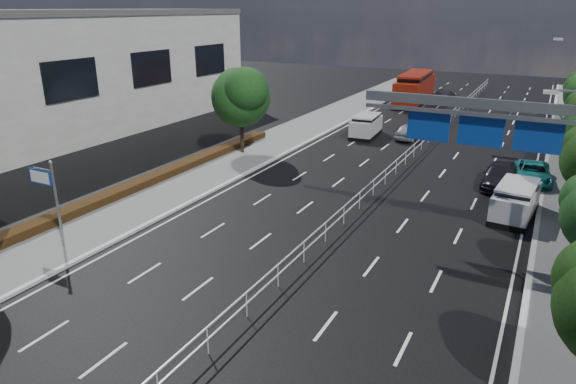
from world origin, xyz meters
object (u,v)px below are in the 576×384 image
at_px(white_minivan, 366,126).
at_px(silver_minivan, 516,201).
at_px(toilet_sign, 48,189).
at_px(near_car_dark, 445,96).
at_px(red_bus, 415,87).
at_px(parked_car_teal, 533,173).
at_px(near_car_silver, 409,131).
at_px(parked_car_dark, 500,176).
at_px(overhead_gantry, 498,127).

bearing_deg(white_minivan, silver_minivan, -50.07).
xyz_separation_m(toilet_sign, near_car_dark, (8.17, 48.49, -2.24)).
xyz_separation_m(white_minivan, red_bus, (-0.52, 18.65, 0.88)).
distance_m(toilet_sign, parked_car_teal, 28.32).
xyz_separation_m(near_car_silver, silver_minivan, (9.61, -14.62, 0.25)).
distance_m(white_minivan, silver_minivan, 19.04).
relative_size(near_car_silver, parked_car_dark, 0.82).
distance_m(white_minivan, near_car_silver, 3.71).
height_order(near_car_silver, silver_minivan, silver_minivan).
height_order(red_bus, near_car_dark, red_bus).
distance_m(red_bus, near_car_dark, 3.94).
bearing_deg(parked_car_teal, toilet_sign, -139.35).
relative_size(near_car_silver, silver_minivan, 0.84).
bearing_deg(parked_car_teal, white_minivan, 146.31).
height_order(near_car_dark, parked_car_dark, near_car_dark).
height_order(overhead_gantry, parked_car_teal, overhead_gantry).
bearing_deg(overhead_gantry, toilet_sign, -150.40).
distance_m(red_bus, near_car_silver, 18.27).
xyz_separation_m(overhead_gantry, red_bus, (-12.66, 36.33, -3.78)).
xyz_separation_m(red_bus, silver_minivan, (13.71, -32.39, -0.91)).
xyz_separation_m(white_minivan, near_car_silver, (3.59, 0.89, -0.28)).
height_order(white_minivan, near_car_silver, white_minivan).
bearing_deg(near_car_dark, red_bus, 37.07).
bearing_deg(red_bus, parked_car_teal, -64.09).
distance_m(toilet_sign, silver_minivan, 23.48).
relative_size(toilet_sign, near_car_silver, 1.12).
xyz_separation_m(red_bus, parked_car_dark, (12.42, -27.39, -1.14)).
height_order(white_minivan, parked_car_dark, white_minivan).
height_order(red_bus, silver_minivan, red_bus).
distance_m(toilet_sign, parked_car_dark, 25.90).
relative_size(white_minivan, near_car_silver, 1.17).
relative_size(white_minivan, silver_minivan, 0.98).
relative_size(near_car_dark, parked_car_teal, 0.91).
bearing_deg(overhead_gantry, parked_car_teal, 81.62).
height_order(overhead_gantry, red_bus, overhead_gantry).
distance_m(overhead_gantry, near_car_dark, 39.90).
bearing_deg(near_car_silver, parked_car_dark, 135.49).
relative_size(toilet_sign, red_bus, 0.37).
height_order(white_minivan, near_car_dark, white_minivan).
relative_size(white_minivan, near_car_dark, 1.06).
relative_size(overhead_gantry, red_bus, 0.87).
xyz_separation_m(near_car_silver, parked_car_teal, (10.12, -7.98, -0.01)).
bearing_deg(red_bus, near_car_dark, 30.77).
bearing_deg(overhead_gantry, near_car_silver, 114.74).
height_order(parked_car_teal, parked_car_dark, parked_car_dark).
bearing_deg(parked_car_dark, parked_car_teal, 42.46).
bearing_deg(parked_car_teal, near_car_silver, 135.40).
bearing_deg(silver_minivan, overhead_gantry, -99.66).
bearing_deg(toilet_sign, red_bus, 83.81).
bearing_deg(red_bus, overhead_gantry, -73.80).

